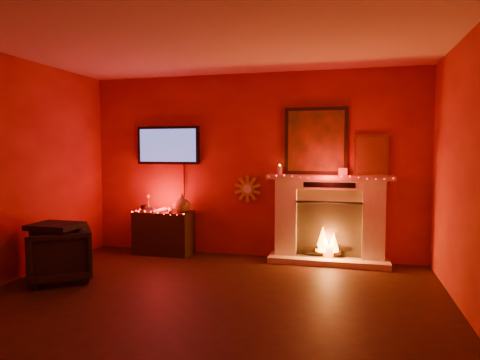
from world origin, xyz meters
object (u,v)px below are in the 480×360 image
Objects in this scene: fireplace at (328,211)px; sunburst_clock at (247,189)px; console_table at (165,230)px; tv at (168,146)px; armchair at (59,254)px.

sunburst_clock is (-1.19, 0.09, 0.28)m from fireplace.
sunburst_clock reaches higher than console_table.
fireplace reaches higher than console_table.
sunburst_clock is 1.41m from console_table.
sunburst_clock is at bearing 10.09° from console_table.
fireplace is 1.76× the size of tv.
armchair is at bearing -112.72° from console_table.
tv is at bearing -178.76° from sunburst_clock.
console_table is 1.29× the size of armchair.
armchair is at bearing -136.59° from sunburst_clock.
tv reaches higher than armchair.
tv reaches higher than console_table.
sunburst_clock reaches higher than armchair.
armchair is (-0.66, -1.58, -0.04)m from console_table.
fireplace is 2.61m from tv.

